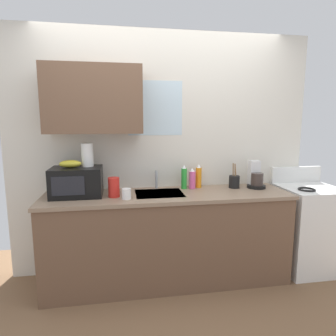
{
  "coord_description": "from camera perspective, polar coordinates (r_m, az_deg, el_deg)",
  "views": [
    {
      "loc": [
        -0.45,
        -2.7,
        1.59
      ],
      "look_at": [
        0.0,
        0.0,
        1.15
      ],
      "focal_mm": 30.95,
      "sensor_mm": 36.0,
      "label": 1
    }
  ],
  "objects": [
    {
      "name": "dish_soap_bottle_orange",
      "position": [
        3.07,
        6.05,
        -1.7
      ],
      "size": [
        0.06,
        0.06,
        0.25
      ],
      "color": "orange",
      "rests_on": "counter_unit"
    },
    {
      "name": "stove_range",
      "position": [
        3.54,
        25.79,
        -10.47
      ],
      "size": [
        0.6,
        0.6,
        1.08
      ],
      "color": "white",
      "rests_on": "ground"
    },
    {
      "name": "banana_bunch",
      "position": [
        2.81,
        -18.68,
        0.79
      ],
      "size": [
        0.2,
        0.11,
        0.07
      ],
      "primitive_type": "ellipsoid",
      "color": "gold",
      "rests_on": "microwave"
    },
    {
      "name": "mug_white",
      "position": [
        2.64,
        -8.19,
        -5.05
      ],
      "size": [
        0.08,
        0.08,
        0.09
      ],
      "primitive_type": "cylinder",
      "color": "white",
      "rests_on": "counter_unit"
    },
    {
      "name": "paper_towel_roll",
      "position": [
        2.83,
        -15.6,
        2.52
      ],
      "size": [
        0.11,
        0.11,
        0.22
      ],
      "primitive_type": "cylinder",
      "color": "white",
      "rests_on": "microwave"
    },
    {
      "name": "dish_soap_bottle_pink",
      "position": [
        3.02,
        4.78,
        -2.15
      ],
      "size": [
        0.07,
        0.07,
        0.22
      ],
      "color": "#E55999",
      "rests_on": "counter_unit"
    },
    {
      "name": "kitchen_wall_assembly",
      "position": [
        3.04,
        -3.29,
        4.63
      ],
      "size": [
        3.15,
        0.42,
        2.5
      ],
      "color": "silver",
      "rests_on": "ground"
    },
    {
      "name": "utensil_crock",
      "position": [
        3.12,
        12.91,
        -2.59
      ],
      "size": [
        0.11,
        0.11,
        0.26
      ],
      "color": "black",
      "rests_on": "counter_unit"
    },
    {
      "name": "sink_faucet",
      "position": [
        3.02,
        -2.3,
        -2.26
      ],
      "size": [
        0.03,
        0.03,
        0.19
      ],
      "primitive_type": "cylinder",
      "color": "#B2B5BA",
      "rests_on": "counter_unit"
    },
    {
      "name": "counter_unit",
      "position": [
        2.96,
        -0.03,
        -13.34
      ],
      "size": [
        2.38,
        0.63,
        0.9
      ],
      "color": "brown",
      "rests_on": "ground"
    },
    {
      "name": "cereal_canister",
      "position": [
        2.72,
        -10.62,
        -3.76
      ],
      "size": [
        0.1,
        0.1,
        0.18
      ],
      "primitive_type": "cylinder",
      "color": "red",
      "rests_on": "counter_unit"
    },
    {
      "name": "coffee_maker",
      "position": [
        3.19,
        16.84,
        -1.82
      ],
      "size": [
        0.19,
        0.21,
        0.28
      ],
      "color": "black",
      "rests_on": "counter_unit"
    },
    {
      "name": "dish_soap_bottle_green",
      "position": [
        3.0,
        3.18,
        -1.9
      ],
      "size": [
        0.06,
        0.06,
        0.25
      ],
      "color": "green",
      "rests_on": "counter_unit"
    },
    {
      "name": "microwave",
      "position": [
        2.83,
        -17.52,
        -2.59
      ],
      "size": [
        0.46,
        0.35,
        0.27
      ],
      "color": "black",
      "rests_on": "counter_unit"
    }
  ]
}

